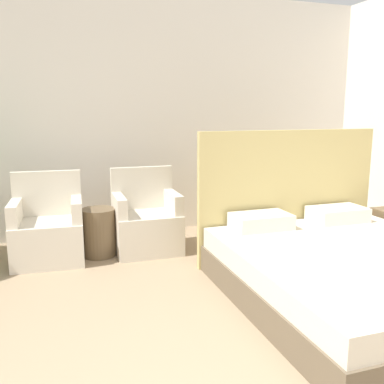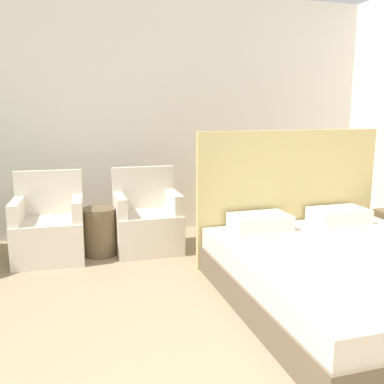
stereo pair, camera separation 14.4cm
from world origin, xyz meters
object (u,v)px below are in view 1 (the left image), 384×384
(side_table, at_px, (99,232))
(armchair_near_window_right, at_px, (147,225))
(armchair_near_window_left, at_px, (48,234))
(bed, at_px, (349,268))

(side_table, bearing_deg, armchair_near_window_right, -2.43)
(armchair_near_window_left, bearing_deg, armchair_near_window_right, 3.47)
(bed, bearing_deg, armchair_near_window_left, 144.46)
(armchair_near_window_left, xyz_separation_m, armchair_near_window_right, (1.01, 0.00, 0.00))
(armchair_near_window_left, distance_m, armchair_near_window_right, 1.01)
(bed, height_order, armchair_near_window_right, bed)
(armchair_near_window_left, height_order, side_table, armchair_near_window_left)
(armchair_near_window_left, distance_m, side_table, 0.51)
(armchair_near_window_left, relative_size, armchair_near_window_right, 1.00)
(side_table, bearing_deg, bed, -42.76)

